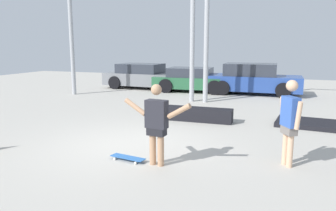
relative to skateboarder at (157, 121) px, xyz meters
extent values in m
plane|color=#B2ADA3|center=(-1.14, 1.06, -0.91)|extent=(36.00, 36.00, 0.00)
cylinder|color=tan|center=(-0.09, 0.01, -0.52)|extent=(0.13, 0.13, 0.78)
cylinder|color=tan|center=(0.09, -0.01, -0.52)|extent=(0.13, 0.13, 0.78)
cube|color=black|center=(0.00, 0.00, -0.20)|extent=(0.39, 0.24, 0.17)
cube|color=#26262D|center=(0.00, 0.00, 0.15)|extent=(0.45, 0.26, 0.56)
sphere|color=tan|center=(0.00, 0.00, 0.64)|extent=(0.21, 0.21, 0.21)
cylinder|color=tan|center=(-0.49, 0.05, 0.25)|extent=(0.50, 0.15, 0.34)
cylinder|color=tan|center=(0.49, -0.05, 0.25)|extent=(0.50, 0.15, 0.34)
cube|color=#2D66B2|center=(-0.67, 0.03, -0.84)|extent=(0.80, 0.33, 0.01)
cylinder|color=silver|center=(-0.39, 0.09, -0.88)|extent=(0.06, 0.04, 0.05)
cylinder|color=silver|center=(-0.43, -0.12, -0.88)|extent=(0.06, 0.04, 0.05)
cylinder|color=silver|center=(-0.92, 0.17, -0.88)|extent=(0.06, 0.04, 0.05)
cylinder|color=silver|center=(-0.95, -0.04, -0.88)|extent=(0.06, 0.04, 0.05)
cube|color=black|center=(-0.26, 4.06, -0.69)|extent=(2.27, 0.51, 0.43)
cube|color=black|center=(3.50, 4.59, -0.84)|extent=(2.80, 1.55, 0.13)
cylinder|color=#A5A8AD|center=(-7.44, 7.58, 2.15)|extent=(0.20, 0.20, 6.11)
cylinder|color=#A5A8AD|center=(-1.44, 7.58, 2.15)|extent=(0.20, 0.20, 6.11)
cylinder|color=#A5A8AD|center=(-0.84, 7.58, 2.15)|extent=(0.20, 0.20, 6.11)
cube|color=slate|center=(-5.16, 10.82, -0.38)|extent=(4.36, 1.95, 0.67)
cube|color=#2D333D|center=(-5.34, 10.83, 0.21)|extent=(2.42, 1.73, 0.51)
cylinder|color=black|center=(-3.80, 11.64, -0.55)|extent=(0.71, 0.25, 0.71)
cylinder|color=black|center=(-3.87, 9.90, -0.55)|extent=(0.71, 0.25, 0.71)
cylinder|color=black|center=(-6.46, 11.74, -0.55)|extent=(0.71, 0.25, 0.71)
cylinder|color=black|center=(-6.53, 10.01, -0.55)|extent=(0.71, 0.25, 0.71)
cube|color=#28603D|center=(-2.21, 10.56, -0.42)|extent=(4.10, 2.04, 0.58)
cube|color=#2D333D|center=(-2.36, 10.55, 0.10)|extent=(2.30, 1.78, 0.46)
cylinder|color=black|center=(-1.03, 11.51, -0.55)|extent=(0.72, 0.27, 0.71)
cylinder|color=black|center=(-0.91, 9.77, -0.55)|extent=(0.72, 0.27, 0.71)
cylinder|color=black|center=(-3.50, 11.34, -0.55)|extent=(0.72, 0.27, 0.71)
cylinder|color=black|center=(-3.38, 9.61, -0.55)|extent=(0.72, 0.27, 0.71)
cube|color=#284793|center=(0.84, 10.71, -0.35)|extent=(4.53, 1.92, 0.72)
cube|color=#2D333D|center=(0.66, 10.71, 0.30)|extent=(2.50, 1.73, 0.59)
cylinder|color=black|center=(2.21, 11.63, -0.55)|extent=(0.71, 0.24, 0.71)
cylinder|color=black|center=(2.25, 9.86, -0.55)|extent=(0.71, 0.24, 0.71)
cylinder|color=black|center=(-0.57, 11.57, -0.55)|extent=(0.71, 0.24, 0.71)
cylinder|color=black|center=(-0.53, 9.80, -0.55)|extent=(0.71, 0.24, 0.71)
cylinder|color=#DBAD89|center=(2.52, 0.78, -0.50)|extent=(0.12, 0.12, 0.82)
cylinder|color=#DBAD89|center=(2.44, 0.93, -0.50)|extent=(0.12, 0.12, 0.82)
cube|color=slate|center=(2.48, 0.86, -0.16)|extent=(0.33, 0.38, 0.18)
cube|color=#3359B2|center=(2.48, 0.86, 0.21)|extent=(0.37, 0.44, 0.59)
sphere|color=#DBAD89|center=(2.48, 0.86, 0.72)|extent=(0.23, 0.23, 0.23)
cylinder|color=#DBAD89|center=(2.63, 0.62, 0.19)|extent=(0.16, 0.19, 0.55)
cylinder|color=#DBAD89|center=(2.33, 1.09, 0.19)|extent=(0.16, 0.19, 0.55)
camera|label=1|loc=(2.38, -5.86, 1.49)|focal=35.00mm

